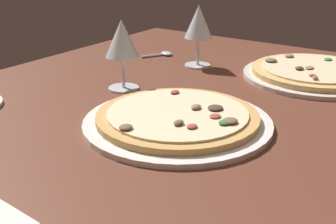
{
  "coord_description": "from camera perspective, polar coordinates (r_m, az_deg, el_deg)",
  "views": [
    {
      "loc": [
        -59.12,
        -42.83,
        36.08
      ],
      "look_at": [
        1.94,
        -0.73,
        7.0
      ],
      "focal_mm": 48.81,
      "sensor_mm": 36.0,
      "label": 1
    }
  ],
  "objects": [
    {
      "name": "spoon",
      "position": [
        1.29,
        -0.59,
        7.27
      ],
      "size": [
        9.15,
        6.41,
        1.0
      ],
      "color": "silver",
      "rests_on": "dining_table"
    },
    {
      "name": "pizza_main",
      "position": [
        0.81,
        1.22,
        -0.89
      ],
      "size": [
        33.84,
        33.84,
        3.37
      ],
      "color": "white",
      "rests_on": "dining_table"
    },
    {
      "name": "dining_table",
      "position": [
        0.81,
        -1.21,
        -3.62
      ],
      "size": [
        150.0,
        110.0,
        4.0
      ],
      "primitive_type": "cube",
      "color": "brown",
      "rests_on": "ground"
    },
    {
      "name": "wine_glass_near",
      "position": [
        1.17,
        3.83,
        10.88
      ],
      "size": [
        7.1,
        7.1,
        15.63
      ],
      "color": "silver",
      "rests_on": "dining_table"
    },
    {
      "name": "wine_glass_far",
      "position": [
        0.99,
        -5.77,
        8.82
      ],
      "size": [
        7.37,
        7.37,
        15.32
      ],
      "color": "silver",
      "rests_on": "dining_table"
    },
    {
      "name": "pizza_side",
      "position": [
        1.14,
        17.88,
        4.68
      ],
      "size": [
        33.72,
        33.72,
        3.4
      ],
      "color": "silver",
      "rests_on": "dining_table"
    }
  ]
}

